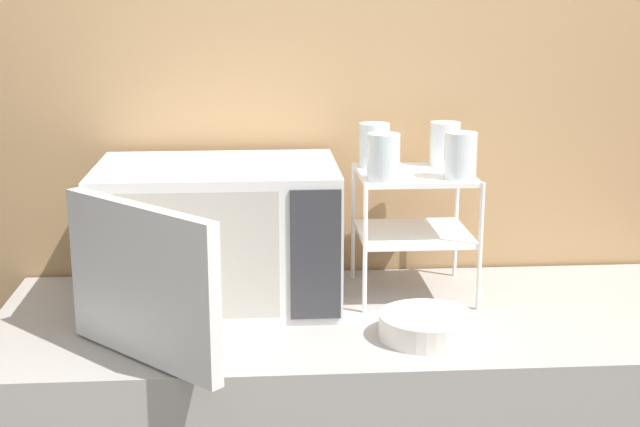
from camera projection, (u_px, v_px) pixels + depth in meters
wall_back at (367, 120)px, 2.26m from camera, size 8.00×0.06×2.60m
microwave at (215, 236)px, 2.03m from camera, size 0.57×0.69×0.32m
dish_rack at (414, 207)px, 2.09m from camera, size 0.27×0.26×0.30m
glass_front_left at (385, 157)px, 1.97m from camera, size 0.07×0.07×0.11m
glass_back_right at (445, 144)px, 2.14m from camera, size 0.07×0.07×0.11m
glass_front_right at (460, 156)px, 1.99m from camera, size 0.07×0.07×0.11m
glass_back_left at (374, 145)px, 2.12m from camera, size 0.07×0.07×0.11m
bowl at (427, 326)px, 1.86m from camera, size 0.20×0.20×0.05m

